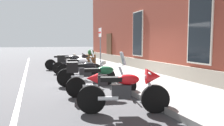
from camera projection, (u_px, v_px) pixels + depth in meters
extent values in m
plane|color=#38383A|center=(103.00, 81.00, 9.40)|extent=(140.00, 140.00, 0.00)
cube|color=slate|center=(134.00, 77.00, 9.87)|extent=(30.65, 2.85, 0.16)
cube|color=silver|center=(22.00, 85.00, 8.32)|extent=(30.65, 0.12, 0.01)
cube|color=gray|center=(161.00, 70.00, 10.31)|extent=(24.65, 0.10, 0.70)
cube|color=#472B19|center=(109.00, 48.00, 17.17)|extent=(1.10, 0.08, 2.30)
cube|color=silver|center=(138.00, 34.00, 12.46)|extent=(1.22, 0.06, 2.52)
cube|color=black|center=(137.00, 34.00, 12.45)|extent=(1.10, 0.03, 2.40)
cube|color=silver|center=(200.00, 29.00, 7.84)|extent=(1.22, 0.06, 2.52)
cube|color=black|center=(199.00, 29.00, 7.83)|extent=(1.10, 0.03, 2.40)
cylinder|color=black|center=(76.00, 64.00, 13.10)|extent=(0.27, 0.65, 0.63)
cylinder|color=black|center=(51.00, 65.00, 12.95)|extent=(0.27, 0.65, 0.63)
cylinder|color=silver|center=(74.00, 60.00, 13.07)|extent=(0.14, 0.32, 0.63)
cube|color=#28282B|center=(63.00, 61.00, 13.00)|extent=(0.32, 0.48, 0.32)
ellipsoid|color=slate|center=(65.00, 57.00, 12.99)|extent=(0.38, 0.57, 0.24)
cube|color=black|center=(58.00, 57.00, 12.95)|extent=(0.33, 0.52, 0.10)
cylinder|color=silver|center=(73.00, 54.00, 13.02)|extent=(0.61, 0.18, 0.04)
cylinder|color=silver|center=(57.00, 64.00, 12.86)|extent=(0.20, 0.46, 0.09)
sphere|color=silver|center=(74.00, 55.00, 13.04)|extent=(0.18, 0.18, 0.18)
cylinder|color=black|center=(86.00, 68.00, 11.47)|extent=(0.25, 0.64, 0.63)
cylinder|color=black|center=(59.00, 68.00, 11.28)|extent=(0.25, 0.64, 0.63)
cylinder|color=silver|center=(84.00, 62.00, 11.43)|extent=(0.14, 0.34, 0.69)
cube|color=#28282B|center=(72.00, 64.00, 11.35)|extent=(0.31, 0.48, 0.32)
ellipsoid|color=black|center=(74.00, 58.00, 11.34)|extent=(0.36, 0.56, 0.24)
cube|color=black|center=(67.00, 58.00, 11.29)|extent=(0.32, 0.52, 0.10)
cylinder|color=silver|center=(83.00, 55.00, 11.38)|extent=(0.61, 0.16, 0.04)
cylinder|color=silver|center=(66.00, 67.00, 11.21)|extent=(0.18, 0.46, 0.09)
cone|color=black|center=(85.00, 56.00, 11.41)|extent=(0.42, 0.41, 0.36)
cone|color=black|center=(59.00, 57.00, 11.23)|extent=(0.29, 0.30, 0.24)
cylinder|color=black|center=(95.00, 71.00, 9.90)|extent=(0.22, 0.68, 0.67)
cylinder|color=black|center=(64.00, 72.00, 9.64)|extent=(0.22, 0.68, 0.67)
cylinder|color=silver|center=(93.00, 65.00, 9.86)|extent=(0.12, 0.33, 0.66)
cube|color=#28282B|center=(78.00, 67.00, 9.74)|extent=(0.28, 0.47, 0.32)
ellipsoid|color=#B7BABF|center=(82.00, 61.00, 9.74)|extent=(0.34, 0.55, 0.24)
cube|color=black|center=(73.00, 61.00, 9.67)|extent=(0.29, 0.51, 0.10)
cylinder|color=silver|center=(91.00, 57.00, 9.80)|extent=(0.62, 0.13, 0.04)
cylinder|color=silver|center=(72.00, 71.00, 9.58)|extent=(0.16, 0.46, 0.09)
cube|color=#B2BCC6|center=(92.00, 53.00, 9.80)|extent=(0.38, 0.19, 0.40)
cube|color=black|center=(61.00, 58.00, 9.56)|extent=(0.40, 0.37, 0.30)
cylinder|color=black|center=(106.00, 76.00, 8.40)|extent=(0.20, 0.67, 0.66)
cylinder|color=black|center=(66.00, 78.00, 8.06)|extent=(0.20, 0.67, 0.66)
cylinder|color=silver|center=(104.00, 70.00, 8.36)|extent=(0.10, 0.31, 0.62)
cube|color=#28282B|center=(85.00, 72.00, 8.21)|extent=(0.27, 0.46, 0.32)
ellipsoid|color=black|center=(89.00, 65.00, 8.22)|extent=(0.32, 0.55, 0.24)
cube|color=black|center=(79.00, 65.00, 8.13)|extent=(0.27, 0.50, 0.10)
cylinder|color=silver|center=(102.00, 61.00, 8.31)|extent=(0.62, 0.11, 0.04)
cylinder|color=silver|center=(77.00, 77.00, 8.03)|extent=(0.14, 0.46, 0.09)
sphere|color=silver|center=(104.00, 62.00, 8.33)|extent=(0.18, 0.18, 0.18)
cylinder|color=black|center=(127.00, 86.00, 6.75)|extent=(0.23, 0.61, 0.60)
cylinder|color=black|center=(76.00, 87.00, 6.51)|extent=(0.23, 0.61, 0.60)
cylinder|color=silver|center=(123.00, 77.00, 6.71)|extent=(0.13, 0.33, 0.67)
cube|color=#28282B|center=(100.00, 81.00, 6.61)|extent=(0.30, 0.47, 0.32)
ellipsoid|color=#195633|center=(105.00, 70.00, 6.60)|extent=(0.35, 0.56, 0.24)
cube|color=black|center=(92.00, 70.00, 6.54)|extent=(0.31, 0.51, 0.10)
cylinder|color=silver|center=(121.00, 64.00, 6.66)|extent=(0.62, 0.15, 0.04)
cylinder|color=silver|center=(90.00, 86.00, 6.46)|extent=(0.17, 0.46, 0.09)
cube|color=#B2BCC6|center=(123.00, 58.00, 6.65)|extent=(0.38, 0.21, 0.40)
cube|color=black|center=(72.00, 67.00, 6.44)|extent=(0.41, 0.38, 0.30)
cylinder|color=black|center=(155.00, 99.00, 5.07)|extent=(0.32, 0.66, 0.66)
cylinder|color=black|center=(91.00, 99.00, 5.02)|extent=(0.32, 0.66, 0.66)
cylinder|color=silver|center=(151.00, 88.00, 5.04)|extent=(0.16, 0.32, 0.63)
cube|color=#28282B|center=(121.00, 91.00, 5.03)|extent=(0.34, 0.49, 0.32)
ellipsoid|color=red|center=(128.00, 80.00, 5.01)|extent=(0.41, 0.57, 0.24)
cube|color=black|center=(111.00, 79.00, 4.99)|extent=(0.36, 0.52, 0.10)
cylinder|color=silver|center=(148.00, 72.00, 5.01)|extent=(0.60, 0.22, 0.04)
cylinder|color=silver|center=(108.00, 98.00, 4.91)|extent=(0.22, 0.46, 0.09)
cone|color=red|center=(153.00, 76.00, 5.02)|extent=(0.45, 0.43, 0.36)
cone|color=red|center=(92.00, 78.00, 4.98)|extent=(0.31, 0.32, 0.24)
cylinder|color=#4C4C51|center=(100.00, 50.00, 11.08)|extent=(0.06, 0.06, 2.21)
cube|color=white|center=(100.00, 32.00, 10.99)|extent=(0.36, 0.03, 0.44)
cube|color=red|center=(100.00, 32.00, 10.99)|extent=(0.36, 0.01, 0.08)
cylinder|color=brown|center=(91.00, 60.00, 14.43)|extent=(0.65, 0.65, 0.68)
cylinder|color=black|center=(91.00, 60.00, 14.43)|extent=(0.68, 0.68, 0.04)
sphere|color=#28602D|center=(91.00, 52.00, 14.39)|extent=(0.40, 0.40, 0.40)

